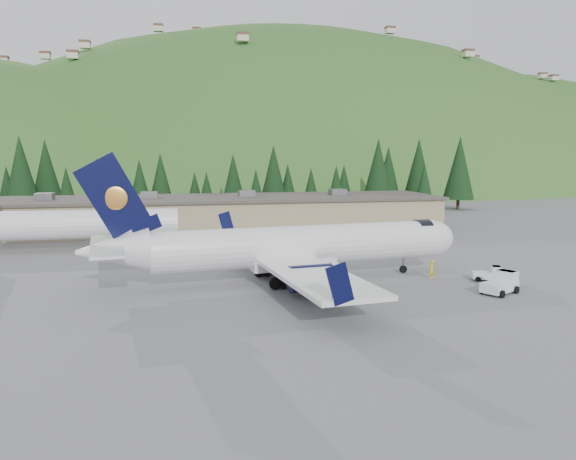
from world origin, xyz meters
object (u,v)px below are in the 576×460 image
(airliner, at_px, (290,248))
(baggage_tug_a, at_px, (501,284))
(terminal_building, at_px, (215,213))
(baggage_tug_b, at_px, (489,274))
(second_airliner, at_px, (62,224))
(ramp_worker, at_px, (431,269))

(airliner, relative_size, baggage_tug_a, 9.38)
(terminal_building, bearing_deg, baggage_tug_b, -61.78)
(second_airliner, distance_m, baggage_tug_a, 50.62)
(second_airliner, distance_m, baggage_tug_b, 49.46)
(baggage_tug_a, bearing_deg, baggage_tug_b, 42.31)
(airliner, height_order, second_airliner, airliner)
(terminal_building, bearing_deg, airliner, -84.07)
(second_airliner, bearing_deg, terminal_building, 38.78)
(airliner, relative_size, second_airliner, 1.31)
(airliner, bearing_deg, baggage_tug_b, -17.34)
(airliner, height_order, baggage_tug_a, airliner)
(airliner, xyz_separation_m, baggage_tug_a, (16.71, -8.03, -2.37))
(ramp_worker, bearing_deg, airliner, -51.05)
(second_airliner, relative_size, baggage_tug_a, 7.14)
(second_airliner, height_order, baggage_tug_a, second_airliner)
(second_airliner, bearing_deg, baggage_tug_a, -36.61)
(ramp_worker, bearing_deg, baggage_tug_a, 74.14)
(airliner, relative_size, baggage_tug_b, 12.47)
(baggage_tug_a, height_order, baggage_tug_b, baggage_tug_a)
(second_airliner, relative_size, baggage_tug_b, 9.49)
(second_airliner, bearing_deg, ramp_worker, -32.62)
(baggage_tug_a, distance_m, terminal_building, 50.61)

